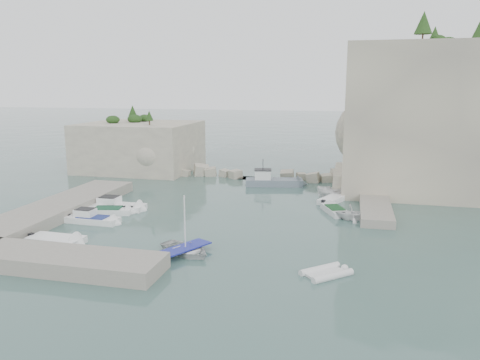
% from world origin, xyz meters
% --- Properties ---
extents(ground, '(400.00, 400.00, 0.00)m').
position_xyz_m(ground, '(0.00, 0.00, 0.00)').
color(ground, '#41615C').
rests_on(ground, ground).
extents(cliff_east, '(26.00, 22.00, 17.00)m').
position_xyz_m(cliff_east, '(23.00, 23.00, 8.50)').
color(cliff_east, beige).
rests_on(cliff_east, ground).
extents(cliff_terrace, '(8.00, 10.00, 2.50)m').
position_xyz_m(cliff_terrace, '(13.00, 18.00, 1.25)').
color(cliff_terrace, beige).
rests_on(cliff_terrace, ground).
extents(outcrop_west, '(16.00, 14.00, 7.00)m').
position_xyz_m(outcrop_west, '(-20.00, 25.00, 3.50)').
color(outcrop_west, beige).
rests_on(outcrop_west, ground).
extents(quay_west, '(5.00, 24.00, 1.10)m').
position_xyz_m(quay_west, '(-17.00, -1.00, 0.55)').
color(quay_west, '#9E9689').
rests_on(quay_west, ground).
extents(quay_south, '(18.00, 4.00, 1.10)m').
position_xyz_m(quay_south, '(-10.00, -12.50, 0.55)').
color(quay_south, '#9E9689').
rests_on(quay_south, ground).
extents(ledge_east, '(3.00, 16.00, 0.80)m').
position_xyz_m(ledge_east, '(13.50, 10.00, 0.40)').
color(ledge_east, '#9E9689').
rests_on(ledge_east, ground).
extents(breakwater, '(28.00, 3.00, 1.40)m').
position_xyz_m(breakwater, '(-1.00, 22.00, 0.70)').
color(breakwater, beige).
rests_on(breakwater, ground).
extents(motorboat_b, '(6.31, 2.09, 1.40)m').
position_xyz_m(motorboat_b, '(-12.16, 2.79, 0.00)').
color(motorboat_b, white).
rests_on(motorboat_b, ground).
extents(motorboat_e, '(4.99, 2.20, 0.70)m').
position_xyz_m(motorboat_e, '(-11.80, -8.02, 0.00)').
color(motorboat_e, white).
rests_on(motorboat_e, ground).
extents(motorboat_c, '(5.42, 2.94, 0.70)m').
position_xyz_m(motorboat_c, '(-12.24, 1.08, 0.00)').
color(motorboat_c, white).
rests_on(motorboat_c, ground).
extents(motorboat_d, '(5.53, 1.76, 1.40)m').
position_xyz_m(motorboat_d, '(-12.00, -2.16, 0.00)').
color(motorboat_d, white).
rests_on(motorboat_d, ground).
extents(rowboat, '(5.54, 5.02, 0.94)m').
position_xyz_m(rowboat, '(-0.90, -7.78, 0.00)').
color(rowboat, white).
rests_on(rowboat, ground).
extents(inflatable_dinghy, '(3.75, 3.64, 0.44)m').
position_xyz_m(inflatable_dinghy, '(9.65, -9.43, 0.00)').
color(inflatable_dinghy, silver).
rests_on(inflatable_dinghy, ground).
extents(tender_east_a, '(3.34, 2.95, 1.63)m').
position_xyz_m(tender_east_a, '(11.22, 4.48, 0.00)').
color(tender_east_a, white).
rests_on(tender_east_a, ground).
extents(tender_east_b, '(3.27, 4.89, 0.70)m').
position_xyz_m(tender_east_b, '(9.56, 6.54, 0.00)').
color(tender_east_b, silver).
rests_on(tender_east_b, ground).
extents(tender_east_c, '(3.55, 5.35, 0.70)m').
position_xyz_m(tender_east_c, '(9.23, 11.32, 0.00)').
color(tender_east_c, white).
rests_on(tender_east_c, ground).
extents(tender_east_d, '(4.15, 2.20, 1.52)m').
position_xyz_m(tender_east_d, '(9.18, 13.52, 0.00)').
color(tender_east_d, white).
rests_on(tender_east_d, ground).
extents(work_boat, '(8.12, 3.77, 2.20)m').
position_xyz_m(work_boat, '(1.54, 17.99, 0.00)').
color(work_boat, slate).
rests_on(work_boat, ground).
extents(rowboat_mast, '(0.10, 0.10, 4.20)m').
position_xyz_m(rowboat_mast, '(-0.90, -7.78, 2.57)').
color(rowboat_mast, white).
rests_on(rowboat_mast, rowboat).
extents(vegetation, '(53.48, 13.88, 13.40)m').
position_xyz_m(vegetation, '(17.83, 24.40, 17.93)').
color(vegetation, '#1E4219').
rests_on(vegetation, ground).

